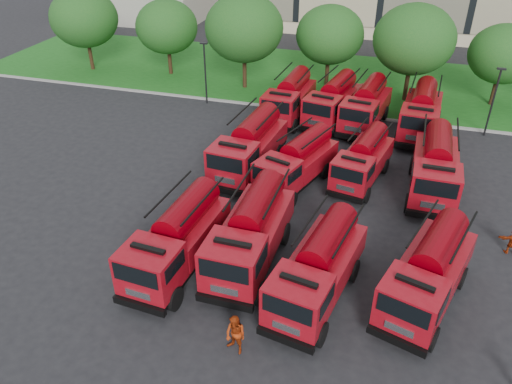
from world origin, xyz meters
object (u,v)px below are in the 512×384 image
fire_truck_0 (178,239)px  fire_truck_1 (251,233)px  firefighter_0 (303,311)px  fire_truck_5 (297,162)px  fire_truck_7 (435,167)px  fire_truck_10 (366,106)px  firefighter_4 (204,238)px  fire_truck_4 (249,146)px  firefighter_3 (442,304)px  fire_truck_8 (290,98)px  fire_truck_9 (333,101)px  fire_truck_2 (318,268)px  fire_truck_3 (428,272)px  fire_truck_11 (421,112)px  fire_truck_6 (363,160)px  firefighter_1 (236,351)px  firefighter_5 (509,253)px

fire_truck_0 → fire_truck_1: (3.22, 1.36, 0.06)m
fire_truck_0 → firefighter_0: (6.43, -1.28, -1.66)m
fire_truck_5 → fire_truck_7: fire_truck_7 is taller
fire_truck_10 → firefighter_4: fire_truck_10 is taller
fire_truck_4 → firefighter_3: bearing=-32.2°
fire_truck_8 → fire_truck_9: 3.35m
fire_truck_2 → fire_truck_3: fire_truck_2 is taller
fire_truck_5 → fire_truck_8: (-2.81, 9.86, 0.11)m
fire_truck_11 → fire_truck_4: bearing=-135.4°
fire_truck_5 → fire_truck_10: 10.39m
fire_truck_10 → fire_truck_4: bearing=-117.1°
fire_truck_1 → firefighter_4: bearing=161.7°
fire_truck_2 → fire_truck_5: (-3.03, 9.32, -0.08)m
fire_truck_3 → firefighter_0: 5.71m
fire_truck_0 → firefighter_0: fire_truck_0 is taller
fire_truck_2 → fire_truck_6: bearing=96.2°
fire_truck_3 → fire_truck_9: (-7.15, 18.40, 0.03)m
fire_truck_4 → firefighter_0: size_ratio=4.40×
fire_truck_11 → firefighter_1: size_ratio=4.12×
fire_truck_0 → firefighter_3: fire_truck_0 is taller
fire_truck_7 → fire_truck_1: bearing=-131.1°
firefighter_3 → firefighter_4: firefighter_4 is taller
firefighter_1 → firefighter_3: size_ratio=1.21×
fire_truck_8 → fire_truck_6: bearing=-47.2°
fire_truck_4 → firefighter_0: fire_truck_4 is taller
fire_truck_6 → fire_truck_8: bearing=140.4°
fire_truck_9 → firefighter_3: size_ratio=4.92×
fire_truck_0 → fire_truck_5: bearing=72.3°
firefighter_0 → fire_truck_11: bearing=34.7°
fire_truck_4 → firefighter_5: size_ratio=5.16×
firefighter_4 → fire_truck_7: bearing=-100.7°
fire_truck_5 → fire_truck_10: size_ratio=0.95×
fire_truck_4 → fire_truck_0: bearing=-87.3°
firefighter_1 → firefighter_0: bearing=76.6°
fire_truck_3 → fire_truck_8: (-10.49, 18.09, 0.04)m
fire_truck_9 → firefighter_4: (-3.99, -16.99, -1.65)m
firefighter_1 → fire_truck_8: bearing=121.1°
fire_truck_6 → firefighter_0: fire_truck_6 is taller
fire_truck_8 → firefighter_5: (14.71, -13.34, -1.65)m
fire_truck_5 → firefighter_1: size_ratio=3.84×
fire_truck_2 → fire_truck_6: (0.77, 10.94, -0.15)m
fire_truck_4 → firefighter_1: size_ratio=4.24×
fire_truck_6 → firefighter_3: (4.73, -9.87, -1.47)m
fire_truck_6 → fire_truck_10: (-0.72, 8.30, 0.19)m
fire_truck_5 → firefighter_5: size_ratio=4.67×
firefighter_3 → firefighter_4: (-11.99, 1.44, 0.00)m
firefighter_1 → fire_truck_10: bearing=106.7°
fire_truck_6 → firefighter_3: 11.04m
fire_truck_5 → fire_truck_9: fire_truck_9 is taller
fire_truck_3 → fire_truck_10: (-4.60, 18.14, 0.04)m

